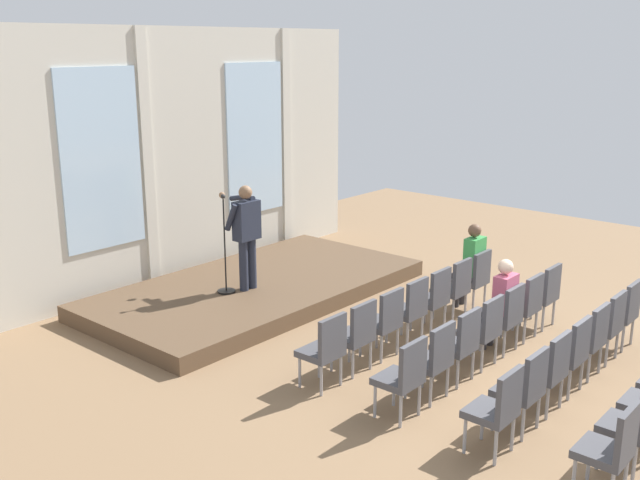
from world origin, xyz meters
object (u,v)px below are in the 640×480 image
Objects in this scene: chair_r0_c3 at (410,307)px; chair_r3_c1 at (635,420)px; chair_r0_c1 at (356,332)px; chair_r2_c4 at (590,336)px; chair_r1_c1 at (433,357)px; audience_r1_c4 at (501,300)px; chair_r2_c1 at (525,386)px; chair_r0_c6 at (475,276)px; chair_r1_c6 at (544,292)px; chair_r1_c3 at (484,327)px; chair_r0_c0 at (325,347)px; chair_r2_c6 at (623,310)px; chair_r0_c5 at (455,286)px; chair_r2_c0 at (498,406)px; audience_r0_c6 at (471,262)px; chair_r1_c4 at (506,314)px; chair_r2_c2 at (549,367)px; chair_r1_c2 at (460,341)px; chair_r3_c0 at (612,446)px; chair_r2_c5 at (607,322)px; chair_r0_c2 at (384,319)px; chair_r1_c5 at (526,303)px; chair_r0_c4 at (433,296)px; mic_stand at (226,272)px; chair_r2_c3 at (570,351)px; chair_r1_c0 at (404,374)px.

chair_r0_c3 and chair_r3_c1 have the same top height.
chair_r2_c4 is (1.78, -2.24, 0.00)m from chair_r0_c1.
audience_r1_c4 reaches higher than chair_r1_c1.
chair_r1_c1 is at bearing 90.00° from chair_r2_c1.
chair_r0_c3 is at bearing 104.86° from chair_r2_c4.
chair_r0_c6 is at bearing 37.01° from chair_r2_c1.
chair_r1_c6 is at bearing -32.14° from chair_r0_c3.
chair_r0_c6 is 1.00× the size of chair_r1_c3.
chair_r0_c0 and chair_r2_c6 have the same top height.
chair_r0_c5 is 1.00× the size of chair_r2_c4.
audience_r1_c4 is 1.37× the size of chair_r2_c0.
audience_r0_c6 is 1.44× the size of chair_r1_c3.
chair_r1_c4 and chair_r2_c2 have the same top height.
chair_r0_c5 is at bearing 43.30° from chair_r2_c1.
chair_r0_c6 and chair_r1_c2 have the same top height.
chair_r0_c1 is 2.07m from audience_r1_c4.
chair_r1_c3 is 2.11m from chair_r2_c6.
audience_r0_c6 is 2.16m from chair_r1_c3.
chair_r1_c2 is 2.38m from chair_r1_c6.
chair_r2_c6 is 1.00× the size of chair_r3_c0.
chair_r2_c4 and chair_r2_c6 have the same top height.
chair_r2_c5 is (-0.59, -2.32, -0.21)m from audience_r0_c6.
audience_r1_c4 is 1.37× the size of chair_r2_c2.
chair_r1_c4 is 1.00× the size of chair_r2_c5.
chair_r1_c6 is (2.38, -1.12, 0.00)m from chair_r0_c2.
chair_r1_c2 is 1.00× the size of chair_r2_c0.
chair_r1_c5 is 0.59m from chair_r1_c6.
chair_r0_c4 is at bearing 0.00° from chair_r0_c3.
chair_r1_c3 is (-1.78, -1.12, 0.00)m from chair_r0_c6.
chair_r0_c4 is at bearing -66.53° from mic_stand.
chair_r1_c2 is at bearing 180.00° from chair_r1_c3.
chair_r3_c1 is (-2.38, -2.24, 0.00)m from chair_r1_c5.
chair_r1_c1 is at bearing -147.86° from chair_r0_c4.
chair_r0_c6 is at bearing 90.00° from chair_r2_c6.
chair_r1_c2 is at bearing 180.00° from chair_r1_c6.
audience_r0_c6 reaches higher than chair_r2_c1.
chair_r2_c3 is 2.11m from chair_r3_c0.
mic_stand reaches higher than chair_r1_c5.
audience_r0_c6 reaches higher than chair_r1_c0.
chair_r1_c6 is 2.11m from chair_r2_c3.
chair_r0_c4 is 1.00× the size of chair_r2_c5.
chair_r2_c2 is (1.19, -2.24, 0.00)m from chair_r0_c0.
chair_r0_c6 is at bearing 41.10° from audience_r1_c4.
chair_r0_c6 and chair_r1_c3 have the same top height.
chair_r0_c4 is at bearing 62.05° from chair_r3_c1.
chair_r1_c0 and chair_r1_c3 have the same top height.
chair_r0_c0 is 1.00× the size of chair_r3_c0.
chair_r2_c2 is 1.19m from chair_r2_c4.
chair_r1_c0 is 1.00× the size of chair_r2_c1.
chair_r2_c0 is at bearing -162.56° from chair_r1_c6.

